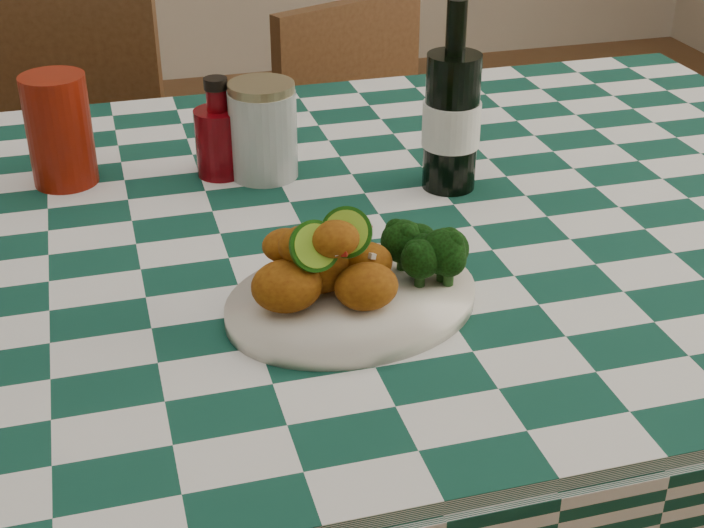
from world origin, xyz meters
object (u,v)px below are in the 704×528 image
object	(u,v)px
mason_jar	(263,130)
ketchup_bottle	(218,127)
red_tumbler	(59,130)
beer_bottle	(453,97)
wooden_chair_left	(52,247)
wooden_chair_right	(398,207)
dining_table	(308,465)
plate	(352,301)
fried_chicken_pile	(333,260)

from	to	relation	value
mason_jar	ketchup_bottle	bearing A→B (deg)	160.23
red_tumbler	beer_bottle	distance (m)	0.52
wooden_chair_left	red_tumbler	bearing A→B (deg)	-67.80
beer_bottle	mason_jar	bearing A→B (deg)	156.07
wooden_chair_left	wooden_chair_right	xyz separation A→B (m)	(0.72, 0.07, -0.04)
dining_table	plate	size ratio (longest dim) A/B	5.91
mason_jar	fried_chicken_pile	bearing A→B (deg)	-89.79
plate	red_tumbler	xyz separation A→B (m)	(-0.29, 0.42, 0.07)
red_tumbler	wooden_chair_right	bearing A→B (deg)	39.20
plate	beer_bottle	world-z (taller)	beer_bottle
plate	wooden_chair_left	distance (m)	1.02
dining_table	mason_jar	bearing A→B (deg)	95.25
wooden_chair_left	ketchup_bottle	bearing A→B (deg)	-46.81
ketchup_bottle	wooden_chair_right	size ratio (longest dim) A/B	0.17
fried_chicken_pile	wooden_chair_left	world-z (taller)	wooden_chair_left
mason_jar	wooden_chair_left	bearing A→B (deg)	122.67
dining_table	ketchup_bottle	xyz separation A→B (m)	(-0.07, 0.18, 0.46)
fried_chicken_pile	ketchup_bottle	size ratio (longest dim) A/B	1.02
fried_chicken_pile	red_tumbler	bearing A→B (deg)	122.32
wooden_chair_left	wooden_chair_right	bearing A→B (deg)	19.96
dining_table	red_tumbler	distance (m)	0.59
fried_chicken_pile	beer_bottle	xyz separation A→B (m)	(0.23, 0.27, 0.06)
fried_chicken_pile	wooden_chair_right	world-z (taller)	fried_chicken_pile
beer_bottle	wooden_chair_right	distance (m)	0.87
ketchup_bottle	mason_jar	distance (m)	0.06
ketchup_bottle	beer_bottle	world-z (taller)	beer_bottle
fried_chicken_pile	ketchup_bottle	bearing A→B (deg)	98.53
wooden_chair_right	red_tumbler	bearing A→B (deg)	-164.03
mason_jar	wooden_chair_left	size ratio (longest dim) A/B	0.15
plate	wooden_chair_left	world-z (taller)	wooden_chair_left
dining_table	wooden_chair_left	size ratio (longest dim) A/B	1.83
fried_chicken_pile	wooden_chair_left	distance (m)	1.03
ketchup_bottle	fried_chicken_pile	bearing A→B (deg)	-81.47
ketchup_bottle	wooden_chair_right	bearing A→B (deg)	51.55
dining_table	red_tumbler	bearing A→B (deg)	143.24
dining_table	fried_chicken_pile	distance (m)	0.50
beer_bottle	wooden_chair_left	bearing A→B (deg)	132.31
red_tumbler	wooden_chair_right	size ratio (longest dim) A/B	0.18
wooden_chair_left	dining_table	bearing A→B (deg)	-48.61
ketchup_bottle	beer_bottle	distance (m)	0.32
dining_table	plate	world-z (taller)	plate
mason_jar	beer_bottle	distance (m)	0.26
red_tumbler	beer_bottle	world-z (taller)	beer_bottle
red_tumbler	wooden_chair_left	bearing A→B (deg)	97.90
plate	beer_bottle	bearing A→B (deg)	51.98
dining_table	ketchup_bottle	bearing A→B (deg)	111.84
red_tumbler	wooden_chair_left	world-z (taller)	red_tumbler
mason_jar	beer_bottle	world-z (taller)	beer_bottle
ketchup_bottle	wooden_chair_left	distance (m)	0.69
beer_bottle	dining_table	bearing A→B (deg)	-165.51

